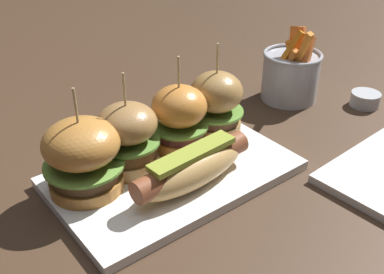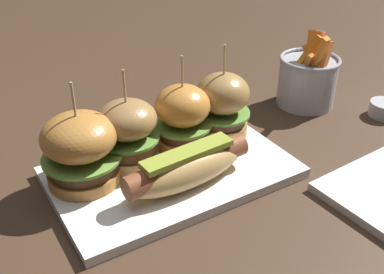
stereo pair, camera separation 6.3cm
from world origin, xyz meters
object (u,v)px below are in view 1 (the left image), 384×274
object	(u,v)px
slider_center_right	(179,118)
fries_bucket	(291,74)
slider_far_left	(83,156)
hot_dog	(194,167)
platter_main	(173,174)
sauce_ramekin	(365,99)
slider_center_left	(128,137)
slider_far_right	(216,103)

from	to	relation	value
slider_center_right	fries_bucket	size ratio (longest dim) A/B	1.00
slider_far_left	hot_dog	bearing A→B (deg)	-34.37
fries_bucket	slider_far_left	bearing A→B (deg)	-175.27
platter_main	slider_far_left	xyz separation A→B (m)	(-0.11, 0.04, 0.06)
platter_main	fries_bucket	xyz separation A→B (m)	(0.32, 0.07, 0.04)
slider_center_right	sauce_ramekin	distance (m)	0.37
slider_center_left	slider_center_right	bearing A→B (deg)	0.27
slider_far_left	platter_main	bearing A→B (deg)	-17.59
hot_dog	slider_far_left	world-z (taller)	slider_far_left
platter_main	hot_dog	xyz separation A→B (m)	(0.00, -0.04, 0.03)
slider_center_left	fries_bucket	size ratio (longest dim) A/B	1.00
slider_far_left	sauce_ramekin	world-z (taller)	slider_far_left
hot_dog	slider_center_right	world-z (taller)	slider_center_right
hot_dog	slider_center_left	xyz separation A→B (m)	(-0.05, 0.08, 0.02)
hot_dog	slider_center_left	size ratio (longest dim) A/B	1.28
hot_dog	fries_bucket	distance (m)	0.33
sauce_ramekin	slider_far_right	bearing A→B (deg)	164.97
slider_center_left	slider_center_right	world-z (taller)	slider_center_right
slider_center_right	slider_far_right	size ratio (longest dim) A/B	0.99
slider_center_right	slider_center_left	bearing A→B (deg)	-179.73
platter_main	fries_bucket	distance (m)	0.33
slider_center_left	sauce_ramekin	distance (m)	0.45
hot_dog	slider_far_left	distance (m)	0.14
slider_far_left	slider_center_right	size ratio (longest dim) A/B	1.00
slider_far_right	slider_center_left	bearing A→B (deg)	-178.98
slider_far_left	slider_center_left	bearing A→B (deg)	4.23
fries_bucket	sauce_ramekin	distance (m)	0.14
slider_far_right	sauce_ramekin	bearing A→B (deg)	-15.03
slider_far_right	fries_bucket	world-z (taller)	slider_far_right
slider_far_left	slider_center_left	size ratio (longest dim) A/B	1.01
hot_dog	slider_center_right	distance (m)	0.10
fries_bucket	platter_main	bearing A→B (deg)	-167.32
platter_main	slider_center_left	distance (m)	0.08
slider_center_right	sauce_ramekin	size ratio (longest dim) A/B	2.76
hot_dog	fries_bucket	xyz separation A→B (m)	(0.31, 0.11, 0.01)
slider_far_left	fries_bucket	distance (m)	0.43
platter_main	slider_center_left	world-z (taller)	slider_center_left
platter_main	slider_center_left	size ratio (longest dim) A/B	2.31
slider_far_left	slider_far_right	xyz separation A→B (m)	(0.23, 0.01, 0.00)
slider_center_right	platter_main	bearing A→B (deg)	-135.55
hot_dog	slider_center_right	bearing A→B (deg)	64.84
hot_dog	sauce_ramekin	distance (m)	0.40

